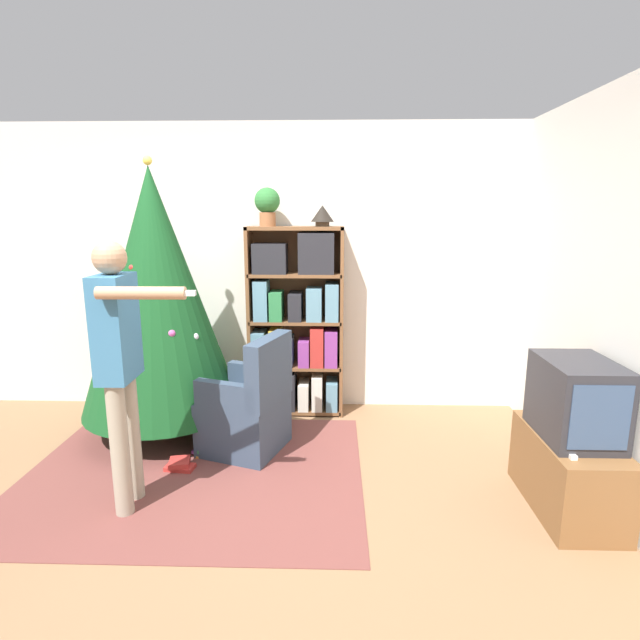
% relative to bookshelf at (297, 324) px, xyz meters
% --- Properties ---
extents(ground_plane, '(14.00, 14.00, 0.00)m').
position_rel_bookshelf_xyz_m(ground_plane, '(-0.27, -1.65, -0.84)').
color(ground_plane, '#846042').
extents(wall_back, '(8.00, 0.10, 2.60)m').
position_rel_bookshelf_xyz_m(wall_back, '(-0.27, 0.24, 0.46)').
color(wall_back, silver).
rests_on(wall_back, ground_plane).
extents(area_rug, '(2.38, 1.91, 0.01)m').
position_rel_bookshelf_xyz_m(area_rug, '(-0.65, -1.16, -0.84)').
color(area_rug, brown).
rests_on(area_rug, ground_plane).
extents(bookshelf, '(0.85, 0.31, 1.70)m').
position_rel_bookshelf_xyz_m(bookshelf, '(0.00, 0.00, 0.00)').
color(bookshelf, brown).
rests_on(bookshelf, ground_plane).
extents(tv_stand, '(0.42, 0.83, 0.48)m').
position_rel_bookshelf_xyz_m(tv_stand, '(1.79, -1.51, -0.60)').
color(tv_stand, brown).
rests_on(tv_stand, ground_plane).
extents(television, '(0.40, 0.56, 0.48)m').
position_rel_bookshelf_xyz_m(television, '(1.79, -1.51, -0.12)').
color(television, '#28282D').
rests_on(television, tv_stand).
extents(game_remote, '(0.04, 0.12, 0.02)m').
position_rel_bookshelf_xyz_m(game_remote, '(1.66, -1.76, -0.35)').
color(game_remote, white).
rests_on(game_remote, tv_stand).
extents(christmas_tree, '(1.27, 1.27, 2.24)m').
position_rel_bookshelf_xyz_m(christmas_tree, '(-1.08, -0.48, 0.35)').
color(christmas_tree, '#4C3323').
rests_on(christmas_tree, ground_plane).
extents(armchair, '(0.72, 0.71, 0.92)m').
position_rel_bookshelf_xyz_m(armchair, '(-0.32, -0.78, -0.52)').
color(armchair, '#334256').
rests_on(armchair, ground_plane).
extents(standing_person, '(0.63, 0.47, 1.66)m').
position_rel_bookshelf_xyz_m(standing_person, '(-0.94, -1.56, 0.15)').
color(standing_person, '#9E937F').
rests_on(standing_person, ground_plane).
extents(potted_plant, '(0.22, 0.22, 0.33)m').
position_rel_bookshelf_xyz_m(potted_plant, '(-0.24, 0.01, 1.05)').
color(potted_plant, '#935B38').
rests_on(potted_plant, bookshelf).
extents(table_lamp, '(0.20, 0.20, 0.18)m').
position_rel_bookshelf_xyz_m(table_lamp, '(0.23, 0.01, 0.96)').
color(table_lamp, '#473828').
rests_on(table_lamp, bookshelf).
extents(book_pile_near_tree, '(0.23, 0.19, 0.07)m').
position_rel_bookshelf_xyz_m(book_pile_near_tree, '(-0.63, -0.87, -0.81)').
color(book_pile_near_tree, orange).
rests_on(book_pile_near_tree, ground_plane).
extents(book_pile_by_chair, '(0.22, 0.18, 0.07)m').
position_rel_bookshelf_xyz_m(book_pile_by_chair, '(-0.77, -1.11, -0.81)').
color(book_pile_by_chair, '#B22D28').
rests_on(book_pile_by_chair, ground_plane).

